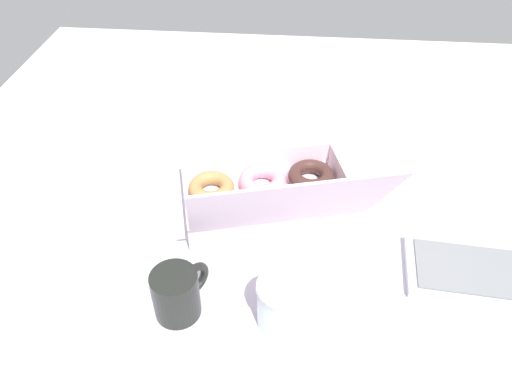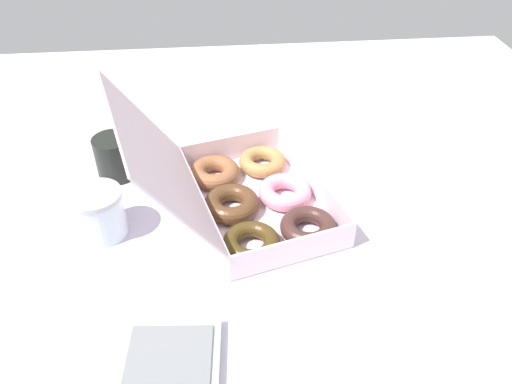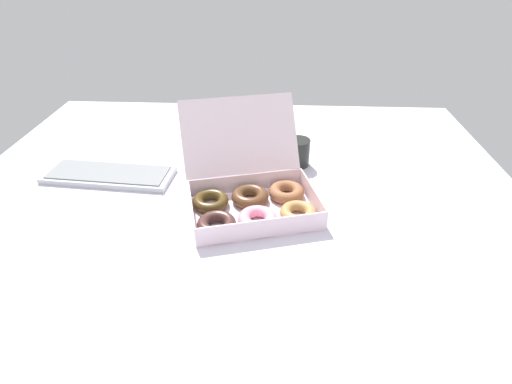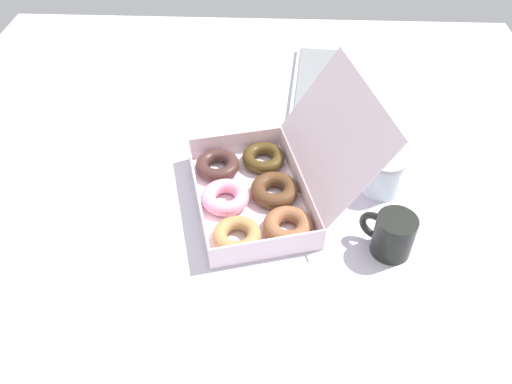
% 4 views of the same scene
% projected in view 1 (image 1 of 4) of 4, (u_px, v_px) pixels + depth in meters
% --- Properties ---
extents(ground_plane, '(1.80, 1.80, 0.02)m').
position_uv_depth(ground_plane, '(291.00, 203.00, 1.13)').
color(ground_plane, silver).
extents(donut_box, '(0.44, 0.45, 0.27)m').
position_uv_depth(donut_box, '(269.00, 199.00, 1.07)').
color(donut_box, white).
rests_on(donut_box, ground_plane).
extents(coffee_mug, '(0.09, 0.11, 0.09)m').
position_uv_depth(coffee_mug, '(178.00, 293.00, 0.87)').
color(coffee_mug, black).
rests_on(coffee_mug, ground_plane).
extents(glass_jar, '(0.10, 0.10, 0.10)m').
position_uv_depth(glass_jar, '(284.00, 304.00, 0.85)').
color(glass_jar, silver).
rests_on(glass_jar, ground_plane).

